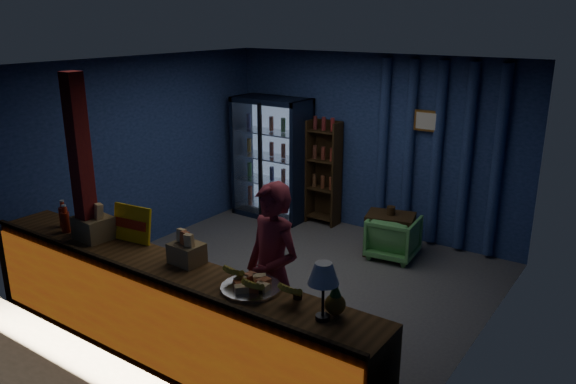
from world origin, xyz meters
name	(u,v)px	position (x,y,z in m)	size (l,w,h in m)	color
ground	(285,282)	(0.00, 0.00, 0.00)	(4.60, 4.60, 0.00)	#515154
room_walls	(284,156)	(0.00, 0.00, 1.57)	(4.60, 4.60, 4.60)	navy
counter	(165,312)	(0.00, -1.91, 0.48)	(4.40, 0.57, 0.99)	brown
support_post	(86,206)	(-1.05, -1.90, 1.30)	(0.16, 0.16, 2.60)	maroon
beverage_cooler	(274,158)	(-1.55, 1.92, 0.93)	(1.20, 0.62, 1.90)	black
bottle_shelf	(325,173)	(-0.70, 2.06, 0.79)	(0.50, 0.28, 1.60)	#352411
curtain_folds	(437,155)	(1.00, 2.14, 1.30)	(1.74, 0.14, 2.50)	navy
framed_picture	(427,121)	(0.85, 2.10, 1.75)	(0.36, 0.04, 0.28)	#B37A2C
shopkeeper	(273,273)	(0.80, -1.32, 0.85)	(0.62, 0.41, 1.70)	maroon
green_chair	(393,237)	(0.76, 1.43, 0.29)	(0.61, 0.63, 0.57)	#51A351
side_table	(390,234)	(0.67, 1.50, 0.28)	(0.71, 0.59, 0.68)	#352411
yellow_sign	(132,224)	(-0.65, -1.68, 1.13)	(0.46, 0.14, 0.36)	yellow
soda_bottles	(73,221)	(-1.33, -1.87, 1.07)	(0.54, 0.17, 0.29)	red
snack_box_left	(93,226)	(-1.02, -1.86, 1.08)	(0.38, 0.32, 0.38)	olive
snack_box_centre	(187,252)	(0.16, -1.75, 1.06)	(0.30, 0.25, 0.30)	olive
pastry_tray	(251,286)	(0.95, -1.82, 0.98)	(0.50, 0.50, 0.08)	silver
banana_bunches	(263,282)	(1.07, -1.81, 1.04)	(0.82, 0.31, 0.18)	gold
table_lamp	(323,276)	(1.68, -1.90, 1.30)	(0.23, 0.23, 0.45)	black
pineapple	(335,301)	(1.72, -1.79, 1.06)	(0.16, 0.16, 0.27)	olive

